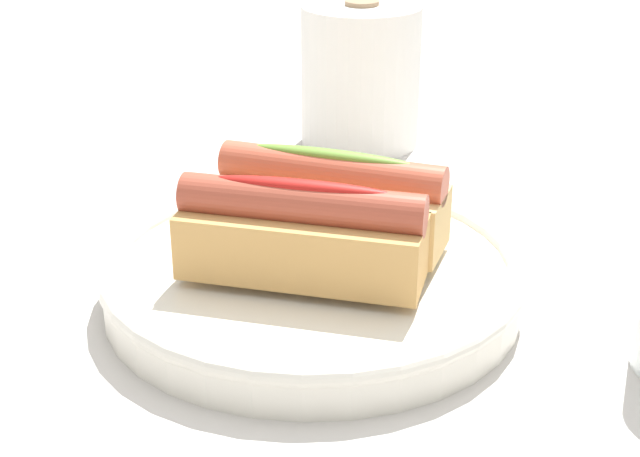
{
  "coord_description": "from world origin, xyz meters",
  "views": [
    {
      "loc": [
        0.13,
        -0.53,
        0.3
      ],
      "look_at": [
        0.0,
        0.01,
        0.05
      ],
      "focal_mm": 53.35,
      "sensor_mm": 36.0,
      "label": 1
    }
  ],
  "objects_px": {
    "hotdog_front": "(308,235)",
    "paper_towel_roll": "(361,76)",
    "serving_bowl": "(320,277)",
    "hotdog_back": "(331,201)"
  },
  "relations": [
    {
      "from": "hotdog_front",
      "to": "paper_towel_roll",
      "type": "distance_m",
      "value": 0.34
    },
    {
      "from": "serving_bowl",
      "to": "hotdog_front",
      "type": "distance_m",
      "value": 0.05
    },
    {
      "from": "serving_bowl",
      "to": "hotdog_back",
      "type": "xyz_separation_m",
      "value": [
        0.0,
        0.03,
        0.04
      ]
    },
    {
      "from": "serving_bowl",
      "to": "paper_towel_roll",
      "type": "distance_m",
      "value": 0.31
    },
    {
      "from": "serving_bowl",
      "to": "hotdog_back",
      "type": "height_order",
      "value": "hotdog_back"
    },
    {
      "from": "hotdog_front",
      "to": "hotdog_back",
      "type": "xyz_separation_m",
      "value": [
        0.0,
        0.05,
        0.0
      ]
    },
    {
      "from": "hotdog_front",
      "to": "serving_bowl",
      "type": "bearing_deg",
      "value": 87.55
    },
    {
      "from": "paper_towel_roll",
      "to": "hotdog_front",
      "type": "bearing_deg",
      "value": -84.33
    },
    {
      "from": "serving_bowl",
      "to": "hotdog_back",
      "type": "bearing_deg",
      "value": 87.55
    },
    {
      "from": "hotdog_front",
      "to": "paper_towel_roll",
      "type": "bearing_deg",
      "value": 95.67
    }
  ]
}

